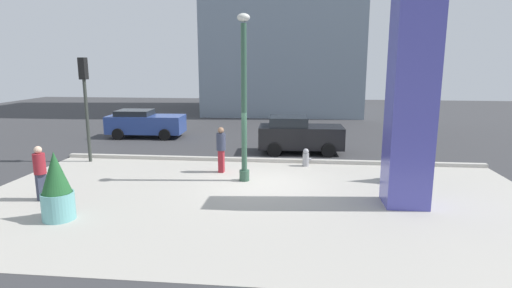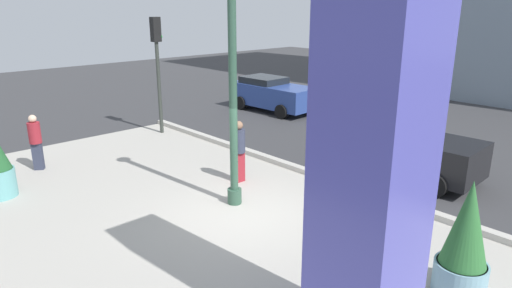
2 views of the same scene
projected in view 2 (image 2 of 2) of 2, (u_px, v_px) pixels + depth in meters
ground_plane at (345, 173)px, 13.66m from camera, size 60.00×60.00×0.00m
plaza_pavement at (177, 242)px, 9.75m from camera, size 18.00×10.00×0.02m
curb_strip at (327, 178)px, 13.06m from camera, size 18.00×0.24×0.16m
lamp_post at (233, 93)px, 10.78m from camera, size 0.44×0.44×5.87m
art_pillar_blue at (374, 153)px, 5.81m from camera, size 1.23×1.23×6.13m
potted_plant_by_pillar at (465, 242)px, 7.75m from camera, size 0.91×0.91×2.13m
fire_hydrant at (364, 190)px, 11.50m from camera, size 0.36×0.26×0.75m
traffic_light_corner at (157, 57)px, 17.11m from camera, size 0.28×0.42×4.44m
car_curb_west at (407, 148)px, 13.25m from camera, size 3.99×2.12×1.73m
car_intersection at (272, 94)px, 21.48m from camera, size 4.31×2.12×1.57m
pedestrian_on_sidewalk at (239, 148)px, 12.76m from camera, size 0.38×0.38×1.79m
pedestrian_crossing at (35, 140)px, 13.71m from camera, size 0.50×0.50×1.73m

